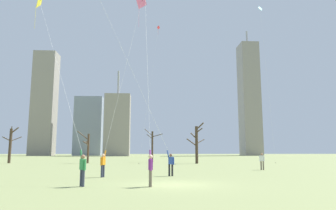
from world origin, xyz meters
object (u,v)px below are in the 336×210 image
Objects in this scene: kite_flyer_midfield_right_orange at (149,128)px; distant_kite_high_overhead_red at (156,47)px; bare_tree_rightmost at (152,145)px; bare_tree_far_right_edge at (197,143)px; distant_kite_drifting_right_teal at (262,30)px; kite_flyer_midfield_left_yellow at (67,109)px; kite_flyer_foreground_right_blue at (154,126)px; kite_flyer_midfield_center_pink at (114,118)px; bystander_watching_nearby at (262,160)px; bare_tree_right_of_center at (10,144)px; bare_tree_center at (88,147)px.

kite_flyer_midfield_right_orange is 0.79× the size of distant_kite_high_overhead_red.
bare_tree_rightmost is at bearing 89.29° from kite_flyer_midfield_right_orange.
distant_kite_high_overhead_red reaches higher than bare_tree_far_right_edge.
distant_kite_drifting_right_teal reaches higher than bare_tree_rightmost.
kite_flyer_midfield_right_orange reaches higher than kite_flyer_midfield_left_yellow.
kite_flyer_foreground_right_blue is at bearing -90.10° from bare_tree_rightmost.
kite_flyer_midfield_center_pink is 1.10× the size of kite_flyer_foreground_right_blue.
bystander_watching_nearby is 16.77m from bare_tree_far_right_edge.
kite_flyer_midfield_left_yellow is 2.82× the size of bare_tree_right_of_center.
kite_flyer_midfield_right_orange is 11.20× the size of bystander_watching_nearby.
distant_kite_high_overhead_red is at bearing 82.12° from kite_flyer_midfield_center_pink.
kite_flyer_midfield_right_orange is (2.70, -6.18, -1.21)m from kite_flyer_midfield_center_pink.
kite_flyer_foreground_right_blue is 0.62× the size of distant_kite_drifting_right_teal.
kite_flyer_midfield_center_pink is at bearing -154.67° from bystander_watching_nearby.
kite_flyer_foreground_right_blue is 28.25m from bare_tree_rightmost.
bare_tree_center is at bearing -4.48° from bare_tree_right_of_center.
bare_tree_rightmost is (3.12, 27.59, -1.54)m from kite_flyer_midfield_center_pink.
distant_kite_high_overhead_red reaches higher than bare_tree_rightmost.
kite_flyer_midfield_left_yellow is at bearing -130.52° from distant_kite_drifting_right_teal.
bare_tree_far_right_edge is (16.46, -2.09, 0.57)m from bare_tree_center.
kite_flyer_midfield_center_pink is 29.69m from distant_kite_high_overhead_red.
bare_tree_rightmost is at bearing 89.90° from kite_flyer_foreground_right_blue.
bare_tree_rightmost is 21.88m from bare_tree_right_of_center.
kite_flyer_midfield_left_yellow is 3.18× the size of bare_tree_center.
distant_kite_drifting_right_teal is 32.59m from bare_tree_center.
bystander_watching_nearby is at bearing 49.10° from kite_flyer_midfield_right_orange.
kite_flyer_midfield_right_orange is 38.35m from bare_tree_right_of_center.
kite_flyer_foreground_right_blue is 30.34m from distant_kite_high_overhead_red.
distant_kite_high_overhead_red reaches higher than kite_flyer_midfield_left_yellow.
distant_kite_drifting_right_teal is (20.12, 21.53, 16.33)m from kite_flyer_midfield_center_pink.
kite_flyer_midfield_right_orange is at bearing -122.14° from distant_kite_drifting_right_teal.
kite_flyer_foreground_right_blue is 24.20m from bare_tree_far_right_edge.
bare_tree_right_of_center is (-21.80, -1.94, 0.13)m from bare_tree_rightmost.
bystander_watching_nearby is at bearing -76.21° from bare_tree_far_right_edge.
kite_flyer_midfield_right_orange is at bearing -90.71° from bare_tree_rightmost.
kite_flyer_midfield_right_orange is 16.88m from bystander_watching_nearby.
kite_flyer_midfield_center_pink is 2.73× the size of bare_tree_far_right_edge.
bare_tree_center is 16.60m from bare_tree_far_right_edge.
kite_flyer_foreground_right_blue reaches higher than bare_tree_rightmost.
bare_tree_center is at bearing -163.76° from bare_tree_rightmost.
bare_tree_center is 0.89× the size of bare_tree_right_of_center.
bare_tree_far_right_edge is (-10.42, 1.09, -17.59)m from distant_kite_drifting_right_teal.
distant_kite_drifting_right_teal reaches higher than bare_tree_far_right_edge.
kite_flyer_midfield_left_yellow is 2.84× the size of bare_tree_rightmost.
distant_kite_drifting_right_teal is 4.38× the size of bare_tree_right_of_center.
kite_flyer_midfield_right_orange is at bearing -93.81° from kite_flyer_foreground_right_blue.
distant_kite_drifting_right_teal reaches higher than bare_tree_center.
kite_flyer_midfield_left_yellow is 0.64× the size of distant_kite_drifting_right_teal.
distant_kite_drifting_right_teal is at bearing 57.86° from kite_flyer_midfield_right_orange.
bare_tree_center is (-20.42, 18.25, 1.55)m from bystander_watching_nearby.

